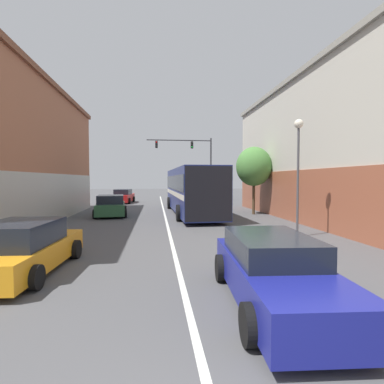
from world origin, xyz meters
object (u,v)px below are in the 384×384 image
hatchback_foreground (274,271)px  parked_car_left_mid (123,196)px  parked_car_left_far (111,206)px  traffic_signal_gantry (193,156)px  bus (191,189)px  street_lamp (298,159)px  parked_car_left_near (23,249)px  street_tree_near (254,167)px

hatchback_foreground → parked_car_left_mid: 27.54m
parked_car_left_far → traffic_signal_gantry: bearing=-34.9°
bus → street_lamp: (3.56, -9.43, 1.55)m
parked_car_left_near → bus: bearing=-21.0°
hatchback_foreground → street_tree_near: size_ratio=0.98×
parked_car_left_far → street_tree_near: street_tree_near is taller
parked_car_left_mid → parked_car_left_far: (0.37, -11.53, -0.02)m
parked_car_left_near → traffic_signal_gantry: (7.86, 26.16, 4.58)m
hatchback_foreground → street_lamp: 8.11m
parked_car_left_mid → parked_car_left_far: parked_car_left_mid is taller
street_lamp → street_tree_near: size_ratio=1.05×
street_lamp → parked_car_left_mid: bearing=115.3°
bus → hatchback_foreground: (-0.22, -16.07, -1.19)m
street_lamp → street_tree_near: street_lamp is taller
parked_car_left_mid → street_lamp: size_ratio=0.92×
parked_car_left_mid → street_tree_near: bearing=-133.7°
street_tree_near → hatchback_foreground: bearing=-107.1°
parked_car_left_near → parked_car_left_mid: bearing=3.4°
hatchback_foreground → parked_car_left_mid: parked_car_left_mid is taller
bus → traffic_signal_gantry: traffic_signal_gantry is taller
hatchback_foreground → parked_car_left_far: 16.32m
bus → parked_car_left_near: bearing=153.8°
bus → parked_car_left_far: 5.83m
parked_car_left_mid → street_lamp: street_lamp is taller
bus → street_tree_near: bearing=-104.2°
parked_car_left_far → street_tree_near: size_ratio=0.92×
parked_car_left_near → street_lamp: size_ratio=0.89×
parked_car_left_mid → traffic_signal_gantry: (7.80, 1.93, 4.54)m
parked_car_left_mid → parked_car_left_far: 11.54m
traffic_signal_gantry → street_tree_near: (2.66, -13.76, -1.80)m
hatchback_foreground → street_tree_near: bearing=-13.4°
parked_car_left_mid → hatchback_foreground: bearing=-163.0°
parked_car_left_near → traffic_signal_gantry: traffic_signal_gantry is taller
parked_car_left_far → traffic_signal_gantry: size_ratio=0.59×
parked_car_left_far → traffic_signal_gantry: (7.43, 13.46, 4.56)m
hatchback_foreground → street_tree_near: 16.02m
parked_car_left_near → street_lamp: bearing=-64.2°
hatchback_foreground → parked_car_left_mid: (-5.82, 26.92, 0.04)m
parked_car_left_near → parked_car_left_far: 12.70m
bus → street_lamp: street_lamp is taller
parked_car_left_mid → street_tree_near: 16.03m
street_lamp → traffic_signal_gantry: bearing=94.6°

